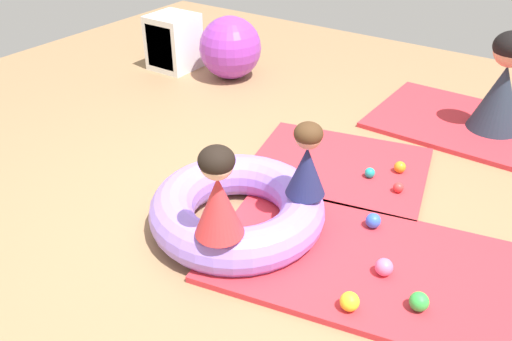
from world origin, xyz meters
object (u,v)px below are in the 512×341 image
(adult_seated, at_px, (503,83))
(child_in_red, at_px, (218,193))
(play_ball_red, at_px, (275,233))
(exercise_ball_large, at_px, (230,48))
(play_ball_teal, at_px, (370,173))
(play_ball_yellow, at_px, (350,301))
(play_ball_pink, at_px, (384,267))
(storage_cube, at_px, (172,43))
(play_ball_blue, at_px, (373,221))
(child_in_navy, at_px, (307,160))
(play_ball_red_second, at_px, (398,187))
(inflatable_cushion, at_px, (237,209))
(play_ball_green, at_px, (419,302))
(play_ball_orange, at_px, (400,167))

(adult_seated, bearing_deg, child_in_red, -9.41)
(play_ball_red, relative_size, exercise_ball_large, 0.12)
(play_ball_teal, height_order, play_ball_yellow, play_ball_yellow)
(play_ball_pink, xyz_separation_m, storage_cube, (-3.11, 1.76, 0.19))
(play_ball_teal, height_order, play_ball_blue, play_ball_blue)
(child_in_navy, relative_size, play_ball_yellow, 4.59)
(child_in_red, bearing_deg, child_in_navy, -147.99)
(child_in_red, height_order, play_ball_blue, child_in_red)
(play_ball_pink, bearing_deg, play_ball_red_second, 106.36)
(inflatable_cushion, bearing_deg, play_ball_green, -3.28)
(play_ball_green, height_order, play_ball_orange, play_ball_green)
(inflatable_cushion, height_order, play_ball_blue, inflatable_cushion)
(play_ball_red, height_order, play_ball_teal, play_ball_red)
(play_ball_green, bearing_deg, play_ball_orange, 115.47)
(child_in_red, height_order, exercise_ball_large, child_in_red)
(play_ball_green, relative_size, play_ball_orange, 1.21)
(exercise_ball_large, bearing_deg, play_ball_yellow, -42.81)
(play_ball_red, bearing_deg, exercise_ball_large, 132.45)
(child_in_red, height_order, adult_seated, adult_seated)
(child_in_red, xyz_separation_m, storage_cube, (-2.34, 2.21, -0.25))
(play_ball_orange, relative_size, storage_cube, 0.15)
(child_in_red, xyz_separation_m, play_ball_blue, (0.55, 0.80, -0.44))
(play_ball_orange, bearing_deg, play_ball_pink, -72.91)
(child_in_navy, xyz_separation_m, exercise_ball_large, (-1.88, 1.77, -0.19))
(child_in_red, distance_m, play_ball_red, 0.59)
(child_in_red, xyz_separation_m, exercise_ball_large, (-1.69, 2.35, -0.22))
(inflatable_cushion, height_order, child_in_red, child_in_red)
(play_ball_pink, relative_size, play_ball_orange, 1.18)
(play_ball_orange, height_order, exercise_ball_large, exercise_ball_large)
(play_ball_pink, relative_size, storage_cube, 0.18)
(play_ball_red, relative_size, play_ball_orange, 0.92)
(play_ball_red, height_order, play_ball_green, play_ball_green)
(play_ball_red, bearing_deg, play_ball_blue, 44.93)
(play_ball_teal, distance_m, play_ball_pink, 0.99)
(play_ball_green, distance_m, exercise_ball_large, 3.40)
(child_in_navy, relative_size, play_ball_red, 6.05)
(play_ball_yellow, bearing_deg, play_ball_teal, 109.65)
(storage_cube, bearing_deg, play_ball_pink, -29.53)
(storage_cube, bearing_deg, play_ball_yellow, -34.37)
(exercise_ball_large, bearing_deg, play_ball_blue, -34.66)
(play_ball_yellow, distance_m, exercise_ball_large, 3.31)
(adult_seated, height_order, play_ball_green, adult_seated)
(play_ball_teal, height_order, play_ball_pink, play_ball_pink)
(adult_seated, xyz_separation_m, play_ball_yellow, (-0.09, -2.48, -0.34))
(play_ball_red, bearing_deg, adult_seated, 72.55)
(play_ball_orange, bearing_deg, adult_seated, 71.18)
(child_in_red, relative_size, play_ball_orange, 6.25)
(play_ball_yellow, xyz_separation_m, play_ball_orange, (-0.28, 1.39, -0.01))
(play_ball_red, distance_m, play_ball_green, 0.90)
(child_in_navy, height_order, play_ball_red, child_in_navy)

